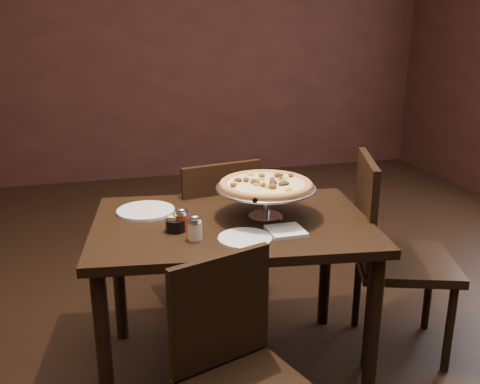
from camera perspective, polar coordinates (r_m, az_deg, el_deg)
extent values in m
cube|color=black|center=(2.73, -0.50, -18.50)|extent=(6.00, 7.00, 0.02)
cube|color=black|center=(5.68, -9.88, 15.39)|extent=(6.00, 0.02, 2.80)
cube|color=black|center=(2.38, -0.85, -3.54)|extent=(1.32, 0.97, 0.04)
cylinder|color=black|center=(2.25, -14.29, -16.40)|extent=(0.06, 0.06, 0.72)
cylinder|color=black|center=(2.38, 13.95, -14.43)|extent=(0.06, 0.06, 0.72)
cylinder|color=black|center=(2.85, -12.82, -8.64)|extent=(0.06, 0.06, 0.72)
cylinder|color=black|center=(2.95, 9.12, -7.48)|extent=(0.06, 0.06, 0.72)
cylinder|color=silver|center=(2.42, 2.72, -2.58)|extent=(0.15, 0.15, 0.01)
cylinder|color=silver|center=(2.40, 2.74, -1.14)|extent=(0.03, 0.03, 0.12)
cylinder|color=silver|center=(2.38, 2.76, 0.31)|extent=(0.11, 0.11, 0.01)
cylinder|color=#A6A5AA|center=(2.37, 2.76, 0.46)|extent=(0.44, 0.44, 0.01)
torus|color=#A6A5AA|center=(2.37, 2.76, 0.49)|extent=(0.45, 0.45, 0.01)
cylinder|color=#A76732|center=(2.37, 2.77, 0.69)|extent=(0.40, 0.40, 0.01)
torus|color=#A76732|center=(2.37, 2.77, 0.79)|extent=(0.42, 0.42, 0.03)
cylinder|color=#D8C176|center=(2.37, 2.77, 0.91)|extent=(0.34, 0.34, 0.01)
cylinder|color=beige|center=(2.16, -4.82, -4.16)|extent=(0.06, 0.06, 0.08)
cylinder|color=silver|center=(2.15, -4.85, -3.00)|extent=(0.06, 0.06, 0.02)
ellipsoid|color=silver|center=(2.14, -4.86, -2.62)|extent=(0.03, 0.03, 0.01)
cylinder|color=maroon|center=(2.27, -6.23, -3.24)|extent=(0.05, 0.05, 0.07)
cylinder|color=silver|center=(2.25, -6.27, -2.20)|extent=(0.06, 0.06, 0.02)
ellipsoid|color=silver|center=(2.25, -6.28, -1.86)|extent=(0.03, 0.03, 0.01)
cylinder|color=black|center=(2.27, -6.86, -3.53)|extent=(0.08, 0.08, 0.05)
cube|color=#D1C078|center=(2.26, -7.23, -3.28)|extent=(0.04, 0.03, 0.06)
cube|color=#D1C078|center=(2.26, -6.59, -3.23)|extent=(0.04, 0.03, 0.06)
cube|color=white|center=(2.24, 4.91, -4.17)|extent=(0.15, 0.15, 0.02)
cylinder|color=silver|center=(2.51, -10.03, -1.98)|extent=(0.27, 0.27, 0.01)
cylinder|color=silver|center=(2.17, 0.53, -4.98)|extent=(0.22, 0.22, 0.01)
cone|color=silver|center=(2.23, 1.88, -0.55)|extent=(0.16, 0.16, 0.00)
cylinder|color=black|center=(2.23, 1.88, -0.47)|extent=(0.08, 0.13, 0.02)
cube|color=black|center=(3.02, -3.37, -5.00)|extent=(0.50, 0.50, 0.04)
cube|color=black|center=(2.76, -1.92, -1.51)|extent=(0.43, 0.11, 0.45)
cylinder|color=black|center=(3.32, -1.66, -7.13)|extent=(0.04, 0.04, 0.42)
cylinder|color=black|center=(3.21, -7.39, -8.20)|extent=(0.04, 0.04, 0.42)
cylinder|color=black|center=(3.04, 1.06, -9.61)|extent=(0.04, 0.04, 0.42)
cylinder|color=black|center=(2.92, -5.17, -10.93)|extent=(0.04, 0.04, 0.42)
cube|color=black|center=(1.91, -2.09, -12.50)|extent=(0.38, 0.15, 0.42)
cube|color=black|center=(2.77, 17.16, -7.14)|extent=(0.59, 0.59, 0.04)
cube|color=black|center=(2.63, 13.22, -1.65)|extent=(0.19, 0.45, 0.49)
cylinder|color=black|center=(2.77, 21.44, -13.43)|extent=(0.04, 0.04, 0.45)
cylinder|color=black|center=(3.09, 19.45, -9.87)|extent=(0.04, 0.04, 0.45)
cylinder|color=black|center=(2.68, 13.51, -13.69)|extent=(0.04, 0.04, 0.45)
cylinder|color=black|center=(3.01, 12.41, -9.97)|extent=(0.04, 0.04, 0.45)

